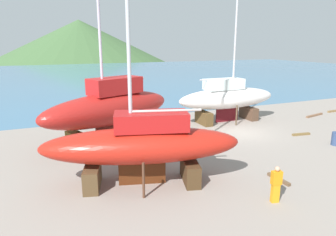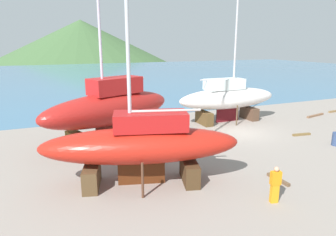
{
  "view_description": "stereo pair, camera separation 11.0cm",
  "coord_description": "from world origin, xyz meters",
  "px_view_note": "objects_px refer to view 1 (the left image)",
  "views": [
    {
      "loc": [
        -13.99,
        -18.4,
        6.76
      ],
      "look_at": [
        -6.25,
        -0.13,
        1.81
      ],
      "focal_mm": 32.04,
      "sensor_mm": 36.0,
      "label": 1
    },
    {
      "loc": [
        -13.89,
        -18.44,
        6.76
      ],
      "look_at": [
        -6.25,
        -0.13,
        1.81
      ],
      "focal_mm": 32.04,
      "sensor_mm": 36.0,
      "label": 2
    }
  ],
  "objects_px": {
    "sailboat_far_slipway": "(142,144)",
    "worker": "(276,184)",
    "barrel_tipped_left": "(336,139)",
    "sailboat_small_center": "(227,97)",
    "sailboat_large_starboard": "(111,107)"
  },
  "relations": [
    {
      "from": "worker",
      "to": "barrel_tipped_left",
      "type": "relative_size",
      "value": 1.85
    },
    {
      "from": "sailboat_small_center",
      "to": "worker",
      "type": "xyz_separation_m",
      "value": [
        -5.95,
        -12.67,
        -1.3
      ]
    },
    {
      "from": "sailboat_small_center",
      "to": "worker",
      "type": "bearing_deg",
      "value": -115.48
    },
    {
      "from": "sailboat_small_center",
      "to": "barrel_tipped_left",
      "type": "height_order",
      "value": "sailboat_small_center"
    },
    {
      "from": "barrel_tipped_left",
      "to": "sailboat_small_center",
      "type": "bearing_deg",
      "value": 111.3
    },
    {
      "from": "sailboat_large_starboard",
      "to": "worker",
      "type": "distance_m",
      "value": 12.03
    },
    {
      "from": "sailboat_far_slipway",
      "to": "sailboat_large_starboard",
      "type": "distance_m",
      "value": 7.05
    },
    {
      "from": "sailboat_small_center",
      "to": "worker",
      "type": "relative_size",
      "value": 9.07
    },
    {
      "from": "barrel_tipped_left",
      "to": "worker",
      "type": "bearing_deg",
      "value": -154.73
    },
    {
      "from": "sailboat_far_slipway",
      "to": "worker",
      "type": "bearing_deg",
      "value": 156.21
    },
    {
      "from": "sailboat_small_center",
      "to": "barrel_tipped_left",
      "type": "relative_size",
      "value": 16.77
    },
    {
      "from": "worker",
      "to": "sailboat_small_center",
      "type": "bearing_deg",
      "value": 166.58
    },
    {
      "from": "sailboat_far_slipway",
      "to": "worker",
      "type": "relative_size",
      "value": 9.81
    },
    {
      "from": "sailboat_small_center",
      "to": "worker",
      "type": "distance_m",
      "value": 14.06
    },
    {
      "from": "sailboat_far_slipway",
      "to": "sailboat_small_center",
      "type": "distance_m",
      "value": 13.83
    }
  ]
}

